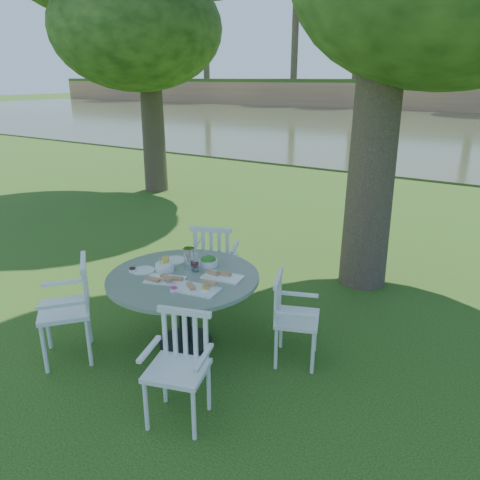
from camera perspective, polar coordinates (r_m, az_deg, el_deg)
name	(u,v)px	position (r m, az deg, el deg)	size (l,w,h in m)	color
ground	(231,311)	(5.71, -1.10, -8.64)	(140.00, 140.00, 0.00)	#18390C
table	(184,287)	(4.81, -6.89, -5.77)	(1.53, 1.53, 0.78)	black
chair_ne	(288,312)	(4.60, 5.90, -8.72)	(0.55, 0.57, 0.88)	white
chair_nw	(214,257)	(5.77, -3.25, -2.03)	(0.64, 0.63, 0.99)	white
chair_sw	(74,302)	(4.88, -19.53, -7.09)	(0.70, 0.70, 1.02)	white
chair_se	(181,357)	(3.92, -7.22, -13.99)	(0.57, 0.55, 0.91)	white
tableware	(186,268)	(4.81, -6.55, -3.45)	(1.12, 0.82, 0.23)	white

